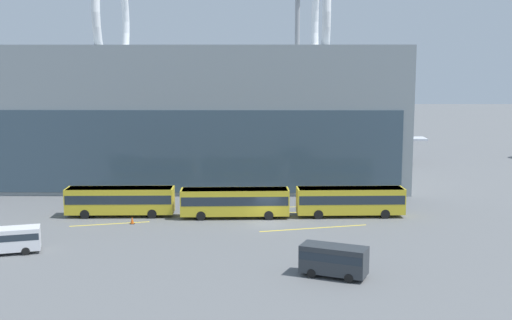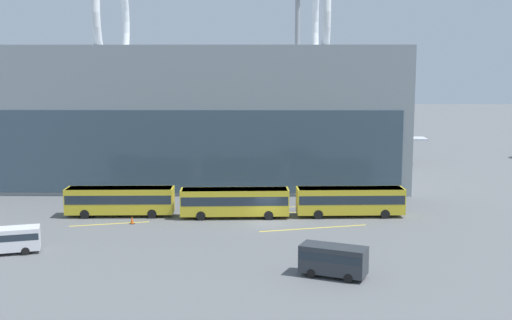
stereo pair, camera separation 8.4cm
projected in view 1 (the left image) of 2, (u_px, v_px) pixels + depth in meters
name	position (u px, v px, depth m)	size (l,w,h in m)	color
ground_plane	(268.00, 223.00, 67.41)	(440.00, 440.00, 0.00)	slate
airliner_at_gate_far	(307.00, 133.00, 109.13)	(40.61, 42.63, 15.73)	silver
shuttle_bus_0	(120.00, 199.00, 70.24)	(11.76, 2.96, 3.16)	gold
shuttle_bus_1	(235.00, 201.00, 69.51)	(11.79, 3.09, 3.16)	gold
shuttle_bus_2	(350.00, 200.00, 70.13)	(11.78, 3.08, 3.16)	gold
service_van_foreground	(5.00, 239.00, 56.10)	(6.18, 3.68, 2.26)	silver
service_van_crossing	(334.00, 259.00, 49.94)	(5.53, 3.90, 2.46)	#2D3338
floodlight_mast	(297.00, 72.00, 85.95)	(2.22, 2.22, 26.33)	gray
lane_stripe_0	(267.00, 208.00, 74.54)	(10.57, 0.25, 0.01)	yellow
lane_stripe_1	(314.00, 228.00, 65.16)	(11.45, 0.25, 0.01)	yellow
lane_stripe_2	(327.00, 212.00, 72.40)	(9.56, 0.25, 0.01)	yellow
lane_stripe_3	(110.00, 224.00, 66.92)	(8.18, 0.25, 0.01)	yellow
traffic_cone_0	(132.00, 220.00, 66.95)	(0.50, 0.50, 0.79)	black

